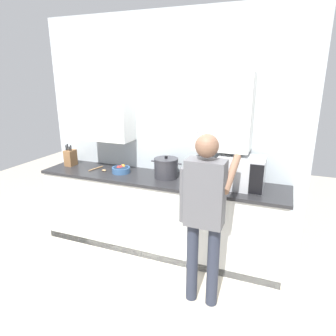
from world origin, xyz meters
The scene contains 10 objects.
ground_plane centered at (0.00, 0.00, 0.00)m, with size 9.35×9.35×0.00m, color #B7AD99.
back_wall_tiled centered at (0.00, 1.04, 1.49)m, with size 3.31×0.44×2.82m.
counter_unit centered at (0.00, 0.75, 0.47)m, with size 2.99×0.60×0.94m.
microwave_oven centered at (0.93, 0.78, 1.11)m, with size 0.50×0.72×0.33m.
fruit_bowl centered at (-0.50, 0.76, 0.99)m, with size 0.22×0.22×0.10m.
stock_pot centered at (0.09, 0.80, 1.06)m, with size 0.38×0.28×0.26m.
knife_block centered at (-1.29, 0.79, 1.05)m, with size 0.11×0.15×0.30m.
wooden_spoon centered at (-0.81, 0.76, 0.95)m, with size 0.21×0.24×0.02m.
thermos_flask centered at (0.50, 0.75, 1.10)m, with size 0.09×0.09×0.31m.
person_figure centered at (0.76, 0.05, 0.98)m, with size 0.46×0.55×1.64m.
Camera 1 is at (1.35, -2.33, 2.09)m, focal length 31.96 mm.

